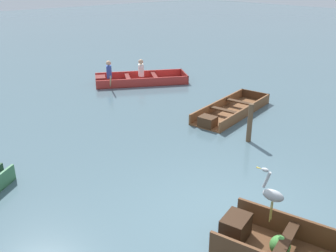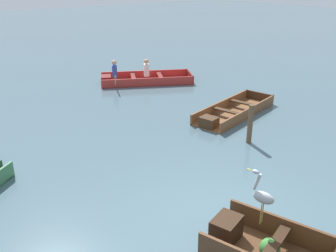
{
  "view_description": "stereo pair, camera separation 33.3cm",
  "coord_description": "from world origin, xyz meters",
  "px_view_note": "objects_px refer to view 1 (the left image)",
  "views": [
    {
      "loc": [
        -4.1,
        -3.24,
        3.86
      ],
      "look_at": [
        1.44,
        3.21,
        0.35
      ],
      "focal_mm": 40.0,
      "sensor_mm": 36.0,
      "label": 1
    },
    {
      "loc": [
        -3.84,
        -3.45,
        3.86
      ],
      "look_at": [
        1.44,
        3.21,
        0.35
      ],
      "focal_mm": 40.0,
      "sensor_mm": 36.0,
      "label": 2
    }
  ],
  "objects_px": {
    "skiff_wooden_brown_near_moored": "(230,111)",
    "rowboat_red_with_crew": "(136,79)",
    "heron_on_dinghy": "(272,194)",
    "mooring_post": "(250,123)"
  },
  "relations": [
    {
      "from": "skiff_wooden_brown_near_moored",
      "to": "rowboat_red_with_crew",
      "type": "bearing_deg",
      "value": 91.2
    },
    {
      "from": "skiff_wooden_brown_near_moored",
      "to": "heron_on_dinghy",
      "type": "xyz_separation_m",
      "value": [
        -3.88,
        -4.06,
        0.78
      ]
    },
    {
      "from": "heron_on_dinghy",
      "to": "skiff_wooden_brown_near_moored",
      "type": "bearing_deg",
      "value": 46.34
    },
    {
      "from": "heron_on_dinghy",
      "to": "mooring_post",
      "type": "distance_m",
      "value": 3.78
    },
    {
      "from": "mooring_post",
      "to": "skiff_wooden_brown_near_moored",
      "type": "bearing_deg",
      "value": 54.49
    },
    {
      "from": "skiff_wooden_brown_near_moored",
      "to": "mooring_post",
      "type": "relative_size",
      "value": 3.3
    },
    {
      "from": "rowboat_red_with_crew",
      "to": "skiff_wooden_brown_near_moored",
      "type": "bearing_deg",
      "value": -88.8
    },
    {
      "from": "rowboat_red_with_crew",
      "to": "heron_on_dinghy",
      "type": "relative_size",
      "value": 4.2
    },
    {
      "from": "mooring_post",
      "to": "heron_on_dinghy",
      "type": "bearing_deg",
      "value": -137.74
    },
    {
      "from": "skiff_wooden_brown_near_moored",
      "to": "heron_on_dinghy",
      "type": "bearing_deg",
      "value": -133.66
    }
  ]
}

